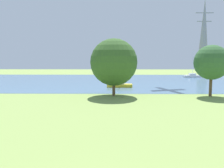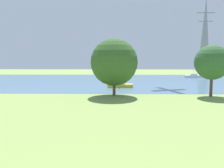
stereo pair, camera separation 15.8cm
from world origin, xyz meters
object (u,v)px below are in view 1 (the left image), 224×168
tree_east_near (114,62)px  electricity_pylon (204,35)px  sailboat_yellow (120,85)px  sailboat_white (192,76)px  tree_east_far (212,62)px

tree_east_near → electricity_pylon: 64.06m
sailboat_yellow → electricity_pylon: 55.84m
sailboat_white → tree_east_near: size_ratio=0.88×
sailboat_white → tree_east_near: (-21.67, -32.80, 4.56)m
sailboat_white → electricity_pylon: size_ratio=0.28×
electricity_pylon → tree_east_near: bearing=-120.3°
sailboat_white → tree_east_far: tree_east_far is taller
tree_east_near → electricity_pylon: electricity_pylon is taller
sailboat_yellow → tree_east_near: (-1.01, -10.25, 4.56)m
sailboat_yellow → electricity_pylon: size_ratio=0.28×
sailboat_yellow → tree_east_near: bearing=-95.6°
sailboat_white → sailboat_yellow: bearing=-132.5°
sailboat_yellow → tree_east_near: tree_east_near is taller
electricity_pylon → tree_east_far: bearing=-107.8°
tree_east_far → electricity_pylon: electricity_pylon is taller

